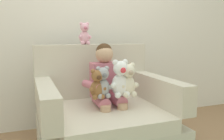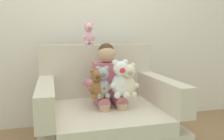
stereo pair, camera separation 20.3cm
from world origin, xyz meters
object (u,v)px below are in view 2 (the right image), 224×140
armchair (105,117)px  seated_child (108,82)px  plush_cream (128,81)px  plush_grey (102,83)px  plush_pink_on_backrest (89,34)px  plush_white (120,80)px  plush_brown (97,84)px

armchair → seated_child: seated_child is taller
plush_cream → plush_grey: plush_cream is taller
armchair → plush_pink_on_backrest: size_ratio=5.15×
armchair → plush_cream: bearing=-34.7°
plush_white → plush_cream: size_ratio=1.11×
seated_child → plush_grey: 0.17m
plush_white → plush_grey: plush_white is taller
armchair → plush_pink_on_backrest: (-0.08, 0.38, 0.78)m
plush_grey → seated_child: bearing=43.0°
seated_child → plush_pink_on_backrest: size_ratio=3.56×
armchair → plush_brown: (-0.10, -0.11, 0.34)m
seated_child → plush_cream: size_ratio=2.71×
plush_white → seated_child: bearing=91.3°
seated_child → plush_cream: seated_child is taller
plush_cream → plush_pink_on_backrest: size_ratio=1.31×
plush_brown → seated_child: bearing=69.1°
plush_grey → armchair: bearing=50.4°
plush_cream → plush_grey: 0.23m
armchair → plush_white: size_ratio=3.55×
plush_cream → plush_brown: size_ratio=1.17×
plush_white → plush_pink_on_backrest: (-0.20, 0.50, 0.40)m
plush_cream → plush_pink_on_backrest: bearing=102.7°
seated_child → plush_grey: seated_child is taller
armchair → plush_brown: size_ratio=4.58×
plush_pink_on_backrest → plush_white: bearing=-59.4°
plush_brown → plush_cream: bearing=18.0°
plush_grey → plush_cream: bearing=-22.5°
seated_child → plush_brown: 0.21m
armchair → plush_white: bearing=-46.4°
seated_child → plush_grey: (-0.09, -0.14, 0.03)m
plush_brown → armchair: bearing=70.0°
seated_child → plush_white: size_ratio=2.45×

